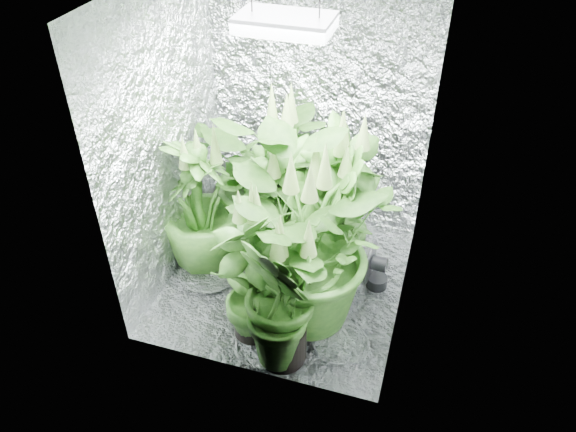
{
  "coord_description": "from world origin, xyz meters",
  "views": [
    {
      "loc": [
        0.87,
        -2.77,
        2.78
      ],
      "look_at": [
        0.02,
        0.0,
        0.58
      ],
      "focal_mm": 35.0,
      "sensor_mm": 36.0,
      "label": 1
    }
  ],
  "objects_px": {
    "plant_b": "(342,203)",
    "plant_g": "(282,301)",
    "plant_f": "(252,275)",
    "plant_a": "(270,175)",
    "plant_d": "(200,206)",
    "plant_e": "(301,247)",
    "circulation_fan": "(374,268)",
    "plant_h": "(277,209)",
    "plant_c": "(324,229)",
    "grow_lamp": "(285,23)"
  },
  "relations": [
    {
      "from": "plant_c",
      "to": "plant_g",
      "type": "height_order",
      "value": "plant_c"
    },
    {
      "from": "plant_a",
      "to": "plant_b",
      "type": "height_order",
      "value": "plant_a"
    },
    {
      "from": "plant_h",
      "to": "plant_d",
      "type": "bearing_deg",
      "value": -166.04
    },
    {
      "from": "grow_lamp",
      "to": "plant_h",
      "type": "height_order",
      "value": "grow_lamp"
    },
    {
      "from": "plant_h",
      "to": "plant_c",
      "type": "bearing_deg",
      "value": -23.29
    },
    {
      "from": "grow_lamp",
      "to": "plant_c",
      "type": "height_order",
      "value": "grow_lamp"
    },
    {
      "from": "plant_b",
      "to": "grow_lamp",
      "type": "bearing_deg",
      "value": -139.9
    },
    {
      "from": "plant_a",
      "to": "plant_f",
      "type": "xyz_separation_m",
      "value": [
        0.2,
        -0.92,
        -0.08
      ]
    },
    {
      "from": "plant_a",
      "to": "plant_h",
      "type": "height_order",
      "value": "plant_a"
    },
    {
      "from": "plant_f",
      "to": "plant_h",
      "type": "relative_size",
      "value": 1.01
    },
    {
      "from": "plant_e",
      "to": "plant_f",
      "type": "height_order",
      "value": "plant_e"
    },
    {
      "from": "plant_e",
      "to": "plant_g",
      "type": "height_order",
      "value": "plant_e"
    },
    {
      "from": "circulation_fan",
      "to": "plant_d",
      "type": "bearing_deg",
      "value": -170.48
    },
    {
      "from": "grow_lamp",
      "to": "plant_d",
      "type": "bearing_deg",
      "value": 178.24
    },
    {
      "from": "plant_g",
      "to": "circulation_fan",
      "type": "distance_m",
      "value": 0.94
    },
    {
      "from": "plant_a",
      "to": "plant_c",
      "type": "height_order",
      "value": "plant_a"
    },
    {
      "from": "plant_a",
      "to": "plant_c",
      "type": "xyz_separation_m",
      "value": [
        0.5,
        -0.4,
        -0.07
      ]
    },
    {
      "from": "plant_d",
      "to": "circulation_fan",
      "type": "relative_size",
      "value": 2.98
    },
    {
      "from": "plant_b",
      "to": "plant_f",
      "type": "xyz_separation_m",
      "value": [
        -0.35,
        -0.8,
        -0.05
      ]
    },
    {
      "from": "plant_d",
      "to": "circulation_fan",
      "type": "bearing_deg",
      "value": 5.71
    },
    {
      "from": "circulation_fan",
      "to": "plant_g",
      "type": "bearing_deg",
      "value": -114.34
    },
    {
      "from": "plant_g",
      "to": "plant_e",
      "type": "bearing_deg",
      "value": 86.88
    },
    {
      "from": "grow_lamp",
      "to": "circulation_fan",
      "type": "bearing_deg",
      "value": 13.4
    },
    {
      "from": "plant_d",
      "to": "plant_e",
      "type": "bearing_deg",
      "value": -21.71
    },
    {
      "from": "plant_d",
      "to": "circulation_fan",
      "type": "distance_m",
      "value": 1.28
    },
    {
      "from": "grow_lamp",
      "to": "plant_h",
      "type": "relative_size",
      "value": 0.45
    },
    {
      "from": "plant_b",
      "to": "plant_g",
      "type": "xyz_separation_m",
      "value": [
        -0.14,
        -0.9,
        -0.1
      ]
    },
    {
      "from": "plant_e",
      "to": "plant_a",
      "type": "bearing_deg",
      "value": 121.8
    },
    {
      "from": "grow_lamp",
      "to": "plant_a",
      "type": "distance_m",
      "value": 1.31
    },
    {
      "from": "plant_e",
      "to": "grow_lamp",
      "type": "bearing_deg",
      "value": 122.18
    },
    {
      "from": "plant_c",
      "to": "plant_e",
      "type": "bearing_deg",
      "value": -102.72
    },
    {
      "from": "plant_d",
      "to": "plant_e",
      "type": "relative_size",
      "value": 0.86
    },
    {
      "from": "plant_f",
      "to": "plant_h",
      "type": "height_order",
      "value": "plant_f"
    },
    {
      "from": "plant_e",
      "to": "circulation_fan",
      "type": "distance_m",
      "value": 0.76
    },
    {
      "from": "plant_c",
      "to": "plant_d",
      "type": "distance_m",
      "value": 0.89
    },
    {
      "from": "plant_h",
      "to": "plant_g",
      "type": "bearing_deg",
      "value": -70.33
    },
    {
      "from": "plant_b",
      "to": "plant_c",
      "type": "xyz_separation_m",
      "value": [
        -0.05,
        -0.27,
        -0.03
      ]
    },
    {
      "from": "plant_f",
      "to": "circulation_fan",
      "type": "bearing_deg",
      "value": 46.74
    },
    {
      "from": "circulation_fan",
      "to": "plant_c",
      "type": "bearing_deg",
      "value": -151.8
    },
    {
      "from": "plant_d",
      "to": "plant_g",
      "type": "xyz_separation_m",
      "value": [
        0.8,
        -0.66,
        -0.04
      ]
    },
    {
      "from": "plant_c",
      "to": "plant_d",
      "type": "bearing_deg",
      "value": 178.14
    },
    {
      "from": "plant_c",
      "to": "plant_d",
      "type": "xyz_separation_m",
      "value": [
        -0.89,
        0.03,
        -0.03
      ]
    },
    {
      "from": "plant_e",
      "to": "circulation_fan",
      "type": "xyz_separation_m",
      "value": [
        0.4,
        0.45,
        -0.46
      ]
    },
    {
      "from": "plant_a",
      "to": "plant_e",
      "type": "bearing_deg",
      "value": -58.2
    },
    {
      "from": "plant_d",
      "to": "plant_b",
      "type": "bearing_deg",
      "value": 14.58
    },
    {
      "from": "plant_b",
      "to": "plant_f",
      "type": "bearing_deg",
      "value": -113.94
    },
    {
      "from": "plant_h",
      "to": "plant_f",
      "type": "bearing_deg",
      "value": -84.38
    },
    {
      "from": "plant_b",
      "to": "circulation_fan",
      "type": "relative_size",
      "value": 3.35
    },
    {
      "from": "plant_a",
      "to": "plant_d",
      "type": "relative_size",
      "value": 1.24
    },
    {
      "from": "plant_b",
      "to": "plant_g",
      "type": "relative_size",
      "value": 1.18
    }
  ]
}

